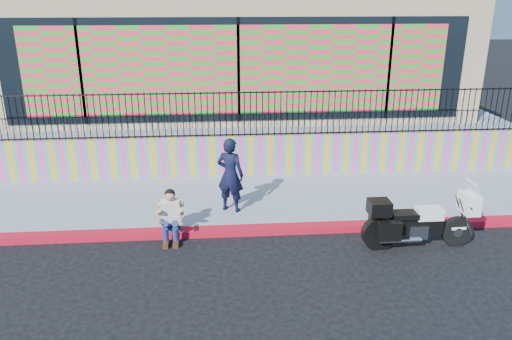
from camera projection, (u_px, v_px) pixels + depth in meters
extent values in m
plane|color=black|center=(249.00, 233.00, 10.63)|extent=(90.00, 90.00, 0.00)
cube|color=#AC0C21|center=(249.00, 230.00, 10.61)|extent=(16.00, 0.30, 0.15)
cube|color=gray|center=(245.00, 200.00, 12.16)|extent=(16.00, 3.00, 0.15)
cube|color=#FF43AD|center=(241.00, 156.00, 13.45)|extent=(16.00, 0.20, 1.10)
cube|color=gray|center=(234.00, 115.00, 18.27)|extent=(16.00, 10.00, 1.25)
cube|color=tan|center=(233.00, 42.00, 17.20)|extent=(14.00, 8.00, 4.00)
cube|color=black|center=(239.00, 71.00, 13.56)|extent=(12.60, 0.04, 2.80)
cube|color=#FF384D|center=(239.00, 71.00, 13.53)|extent=(11.48, 0.02, 2.40)
cylinder|color=black|center=(457.00, 231.00, 10.04)|extent=(0.62, 0.13, 0.62)
cylinder|color=black|center=(379.00, 234.00, 9.92)|extent=(0.62, 0.13, 0.62)
cube|color=black|center=(419.00, 225.00, 9.93)|extent=(0.90, 0.26, 0.32)
cube|color=silver|center=(416.00, 230.00, 9.95)|extent=(0.38, 0.32, 0.28)
cube|color=white|center=(429.00, 213.00, 9.85)|extent=(0.52, 0.30, 0.23)
cube|color=black|center=(404.00, 215.00, 9.82)|extent=(0.52, 0.32, 0.11)
cube|color=white|center=(469.00, 203.00, 9.85)|extent=(0.28, 0.49, 0.40)
cube|color=silver|center=(473.00, 189.00, 9.75)|extent=(0.17, 0.43, 0.32)
cube|color=black|center=(379.00, 207.00, 9.72)|extent=(0.41, 0.40, 0.28)
cube|color=black|center=(389.00, 231.00, 9.59)|extent=(0.45, 0.17, 0.38)
cube|color=black|center=(380.00, 219.00, 10.12)|extent=(0.45, 0.17, 0.38)
cube|color=white|center=(457.00, 227.00, 10.01)|extent=(0.30, 0.15, 0.06)
imported|color=black|center=(230.00, 175.00, 11.13)|extent=(0.74, 0.63, 1.71)
cube|color=navy|center=(172.00, 226.00, 10.43)|extent=(0.36, 0.28, 0.18)
cube|color=silver|center=(171.00, 211.00, 10.28)|extent=(0.38, 0.27, 0.54)
sphere|color=tan|center=(170.00, 196.00, 10.12)|extent=(0.21, 0.21, 0.21)
cube|color=#472814|center=(166.00, 244.00, 10.08)|extent=(0.11, 0.26, 0.10)
cube|color=#472814|center=(176.00, 244.00, 10.09)|extent=(0.11, 0.26, 0.10)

